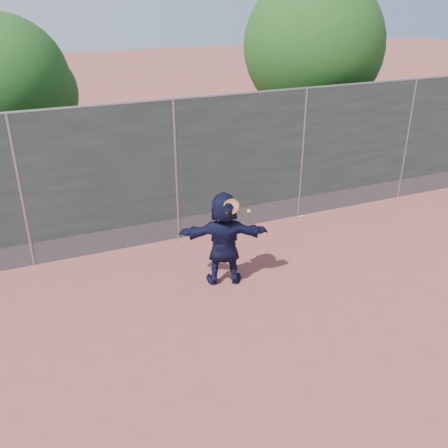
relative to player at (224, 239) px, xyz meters
name	(u,v)px	position (x,y,z in m)	size (l,w,h in m)	color
ground	(248,329)	(-0.22, -1.50, -0.88)	(80.00, 80.00, 0.00)	#9E4C42
player	(224,239)	(0.00, 0.00, 0.00)	(1.63, 0.52, 1.75)	black
ball_ground	(302,216)	(2.79, 1.85, -0.84)	(0.07, 0.07, 0.07)	#C1EE34
fence	(176,169)	(-0.22, 2.00, 0.71)	(20.00, 0.06, 3.03)	#38423D
swing_action	(233,208)	(0.08, -0.19, 0.66)	(0.55, 0.15, 0.51)	orange
tree_right	(318,50)	(4.47, 4.26, 2.61)	(3.78, 3.60, 5.39)	#382314
tree_left	(10,87)	(-3.07, 5.06, 2.06)	(3.15, 3.00, 4.53)	#382314
weed_clump	(193,232)	(0.08, 1.89, -0.74)	(0.68, 0.07, 0.30)	#387226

